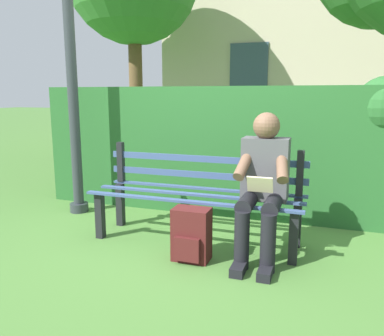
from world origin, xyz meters
The scene contains 7 objects.
ground centered at (0.00, 0.00, 0.00)m, with size 60.00×60.00×0.00m, color #477533.
park_bench centered at (0.00, -0.08, 0.43)m, with size 1.92×0.54×0.86m.
person_seated centered at (-0.61, 0.10, 0.63)m, with size 0.44×0.73×1.19m.
hedge_backdrop centered at (-0.22, -1.14, 0.74)m, with size 4.72×0.75×1.51m.
building_facade centered at (-1.48, -7.62, 3.42)m, with size 8.92×2.97×6.84m.
backpack centered at (-0.09, 0.38, 0.21)m, with size 0.30×0.26×0.43m.
lamp_post centered at (1.57, -0.45, 2.09)m, with size 0.31×0.31×3.32m.
Camera 1 is at (-1.07, 3.18, 1.33)m, focal length 36.20 mm.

